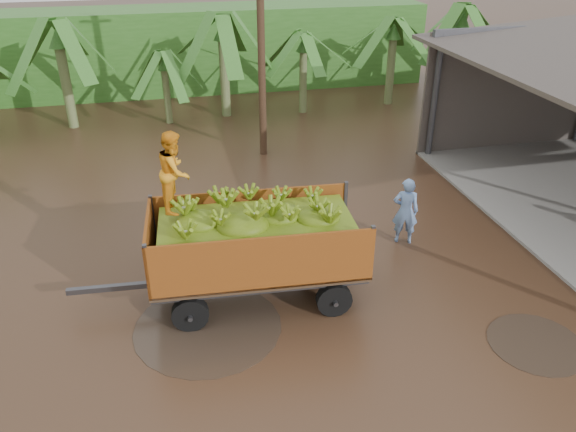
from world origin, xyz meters
name	(u,v)px	position (x,y,z in m)	size (l,w,h in m)	color
ground	(323,265)	(0.00, 0.00, 0.00)	(100.00, 100.00, 0.00)	black
hedge_north	(185,49)	(-2.00, 16.00, 1.80)	(22.00, 3.00, 3.60)	#2D661E
banana_trailer	(255,241)	(-1.72, -0.80, 1.32)	(6.04, 2.35, 3.61)	#BC601A
man_blue	(405,211)	(2.20, 0.59, 0.85)	(0.62, 0.41, 1.70)	#7499D4
utility_pole	(261,38)	(-0.07, 7.12, 3.81)	(1.20, 0.24, 7.52)	#47301E
banana_plants	(110,116)	(-4.81, 6.43, 1.88)	(24.59, 20.39, 4.24)	#2D661E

